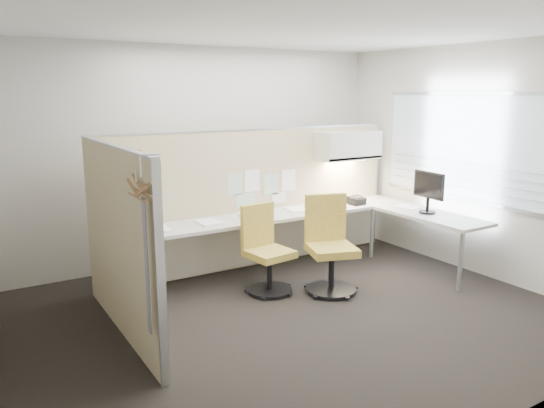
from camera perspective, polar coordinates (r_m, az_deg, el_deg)
floor at (r=5.48m, az=1.53°, el=-11.98°), size 5.50×4.50×0.01m
ceiling at (r=5.04m, az=1.71°, el=18.64°), size 5.50×4.50×0.01m
wall_back at (r=7.05m, az=-8.48°, el=5.17°), size 5.50×0.02×2.80m
wall_front at (r=3.46m, az=22.48°, el=-2.67°), size 5.50×0.02×2.80m
wall_right at (r=6.96m, az=21.01°, el=4.42°), size 0.02×4.50×2.80m
window_pane at (r=6.92m, az=20.98°, el=5.64°), size 0.01×2.80×1.30m
partition_back at (r=6.79m, az=-1.90°, el=0.56°), size 4.10×0.06×1.75m
partition_left at (r=5.03m, az=-16.15°, el=-4.00°), size 0.06×2.20×1.75m
desk at (r=6.66m, az=2.99°, el=-2.09°), size 4.00×2.07×0.73m
overhead_bin at (r=7.29m, az=8.21°, el=6.27°), size 0.90×0.36×0.38m
task_light_strip at (r=7.32m, az=8.16°, el=4.64°), size 0.60×0.06×0.02m
pinned_papers at (r=6.77m, az=-1.19°, el=1.89°), size 1.01×0.00×0.47m
poster at (r=6.05m, az=-15.09°, el=3.97°), size 0.28×0.00×0.35m
chair_left at (r=5.97m, az=-0.71°, el=-5.20°), size 0.51×0.53×0.97m
chair_right at (r=6.01m, az=6.20°, el=-4.70°), size 0.63×0.65×1.07m
monitor at (r=6.86m, az=16.48°, el=1.49°), size 0.21×0.49×0.52m
phone at (r=7.24m, az=9.04°, el=0.37°), size 0.22×0.21×0.12m
stapler at (r=7.16m, az=5.62°, el=0.12°), size 0.14×0.09×0.05m
tape_dispenser at (r=7.13m, az=6.01°, el=0.10°), size 0.11×0.09×0.06m
coat_hook at (r=3.96m, az=-13.90°, el=-0.05°), size 0.18×0.45×1.35m
paper_stack_0 at (r=5.92m, az=-12.22°, el=-2.71°), size 0.26×0.32×0.03m
paper_stack_1 at (r=6.16m, az=-6.86°, el=-1.98°), size 0.24×0.31×0.02m
paper_stack_2 at (r=6.39m, az=-2.28°, el=-1.29°), size 0.26×0.32×0.05m
paper_stack_3 at (r=6.81m, az=2.69°, el=-0.60°), size 0.27×0.33×0.01m
paper_stack_4 at (r=7.04m, az=6.79°, el=-0.23°), size 0.25×0.32×0.02m
paper_stack_5 at (r=7.15m, az=14.37°, el=-0.34°), size 0.28×0.34×0.02m
paper_stack_6 at (r=6.89m, az=5.00°, el=-0.45°), size 0.26×0.32×0.03m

